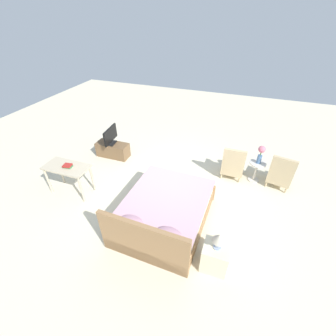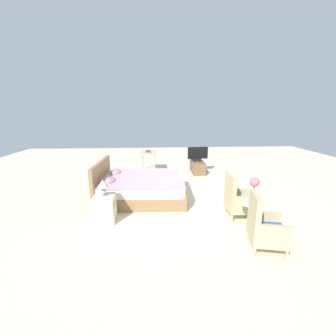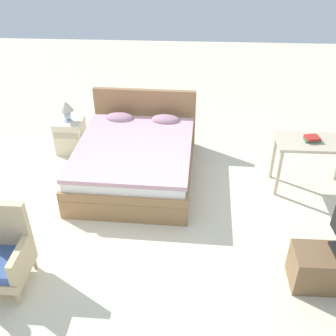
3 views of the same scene
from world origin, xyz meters
TOP-DOWN VIEW (x-y plane):
  - ground_plane at (0.00, 0.00)m, footprint 16.00×16.00m
  - bed at (-0.17, 1.05)m, footprint 1.71×2.13m
  - armchair_by_window_left at (-2.44, -1.01)m, footprint 0.64×0.64m
  - armchair_by_window_right at (-1.30, -1.01)m, footprint 0.55×0.55m
  - side_table at (-1.87, -1.05)m, footprint 0.40×0.40m
  - flower_vase at (-1.87, -1.05)m, footprint 0.17×0.17m
  - nightstand at (-1.32, 1.69)m, footprint 0.44×0.41m
  - table_lamp at (-1.32, 1.69)m, footprint 0.22×0.22m
  - tv_stand at (2.19, -0.85)m, footprint 0.96×0.40m
  - tv_flatscreen at (2.19, -0.85)m, footprint 0.23×0.72m
  - vanity_desk at (2.28, 0.89)m, footprint 1.04×0.52m
  - book_stack at (2.23, 0.90)m, footprint 0.21×0.18m

SIDE VIEW (x-z plane):
  - ground_plane at x=0.00m, z-range 0.00..0.00m
  - tv_stand at x=2.19m, z-range 0.00..0.43m
  - nightstand at x=-1.32m, z-range 0.00..0.53m
  - bed at x=-0.17m, z-range -0.18..0.78m
  - side_table at x=-1.87m, z-range 0.07..0.62m
  - armchair_by_window_left at x=-2.44m, z-range -0.09..0.83m
  - armchair_by_window_right at x=-1.30m, z-range -0.09..0.83m
  - vanity_desk at x=2.28m, z-range 0.26..1.01m
  - tv_flatscreen at x=2.19m, z-range 0.44..0.93m
  - table_lamp at x=-1.32m, z-range 0.58..0.91m
  - book_stack at x=2.23m, z-range 0.75..0.81m
  - flower_vase at x=-1.87m, z-range 0.60..1.08m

